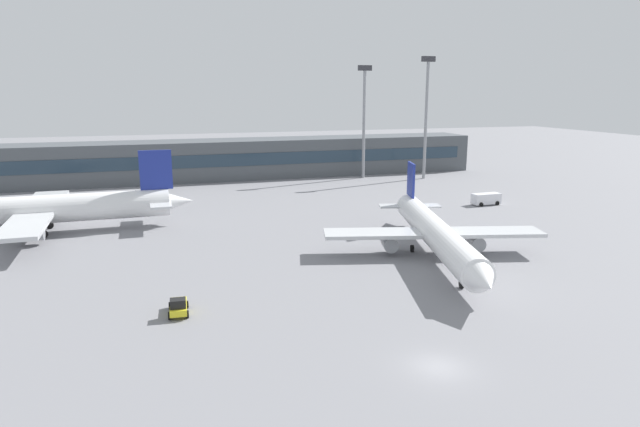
{
  "coord_description": "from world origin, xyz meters",
  "views": [
    {
      "loc": [
        -19.78,
        -32.9,
        20.09
      ],
      "look_at": [
        3.47,
        40.0,
        3.0
      ],
      "focal_mm": 30.79,
      "sensor_mm": 36.0,
      "label": 1
    }
  ],
  "objects_px": {
    "airplane_near": "(436,233)",
    "floodlight_tower_west": "(426,110)",
    "airplane_mid": "(26,211)",
    "service_van_white": "(486,199)",
    "baggage_tug_yellow": "(178,306)",
    "floodlight_tower_east": "(364,114)"
  },
  "relations": [
    {
      "from": "service_van_white",
      "to": "airplane_mid",
      "type": "bearing_deg",
      "value": 178.71
    },
    {
      "from": "baggage_tug_yellow",
      "to": "floodlight_tower_west",
      "type": "relative_size",
      "value": 0.13
    },
    {
      "from": "service_van_white",
      "to": "floodlight_tower_east",
      "type": "relative_size",
      "value": 0.2
    },
    {
      "from": "airplane_mid",
      "to": "service_van_white",
      "type": "distance_m",
      "value": 74.96
    },
    {
      "from": "airplane_mid",
      "to": "floodlight_tower_west",
      "type": "distance_m",
      "value": 85.16
    },
    {
      "from": "floodlight_tower_east",
      "to": "airplane_mid",
      "type": "bearing_deg",
      "value": -152.1
    },
    {
      "from": "baggage_tug_yellow",
      "to": "airplane_near",
      "type": "bearing_deg",
      "value": 15.98
    },
    {
      "from": "floodlight_tower_west",
      "to": "service_van_white",
      "type": "bearing_deg",
      "value": -97.46
    },
    {
      "from": "floodlight_tower_east",
      "to": "baggage_tug_yellow",
      "type": "bearing_deg",
      "value": -123.54
    },
    {
      "from": "airplane_near",
      "to": "baggage_tug_yellow",
      "type": "bearing_deg",
      "value": -164.02
    },
    {
      "from": "baggage_tug_yellow",
      "to": "floodlight_tower_east",
      "type": "relative_size",
      "value": 0.14
    },
    {
      "from": "floodlight_tower_west",
      "to": "airplane_mid",
      "type": "bearing_deg",
      "value": -159.61
    },
    {
      "from": "airplane_near",
      "to": "baggage_tug_yellow",
      "type": "xyz_separation_m",
      "value": [
        -31.52,
        -9.03,
        -2.18
      ]
    },
    {
      "from": "baggage_tug_yellow",
      "to": "floodlight_tower_west",
      "type": "height_order",
      "value": "floodlight_tower_west"
    },
    {
      "from": "airplane_mid",
      "to": "service_van_white",
      "type": "relative_size",
      "value": 8.9
    },
    {
      "from": "airplane_mid",
      "to": "floodlight_tower_west",
      "type": "height_order",
      "value": "floodlight_tower_west"
    },
    {
      "from": "airplane_near",
      "to": "floodlight_tower_west",
      "type": "height_order",
      "value": "floodlight_tower_west"
    },
    {
      "from": "airplane_near",
      "to": "service_van_white",
      "type": "height_order",
      "value": "airplane_near"
    },
    {
      "from": "airplane_mid",
      "to": "floodlight_tower_east",
      "type": "height_order",
      "value": "floodlight_tower_east"
    },
    {
      "from": "airplane_near",
      "to": "floodlight_tower_east",
      "type": "distance_m",
      "value": 65.08
    },
    {
      "from": "floodlight_tower_east",
      "to": "floodlight_tower_west",
      "type": "bearing_deg",
      "value": -22.67
    },
    {
      "from": "floodlight_tower_west",
      "to": "floodlight_tower_east",
      "type": "xyz_separation_m",
      "value": [
        -13.15,
        5.49,
        -0.99
      ]
    }
  ]
}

